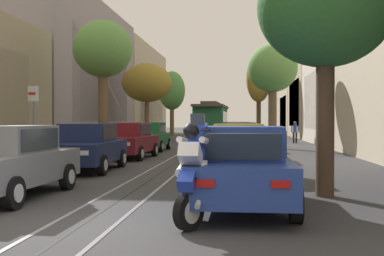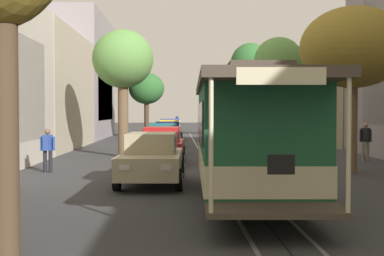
{
  "view_description": "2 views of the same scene",
  "coord_description": "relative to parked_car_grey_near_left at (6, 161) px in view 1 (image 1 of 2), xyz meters",
  "views": [
    {
      "loc": [
        2.53,
        -7.28,
        1.7
      ],
      "look_at": [
        -0.74,
        25.41,
        1.17
      ],
      "focal_mm": 44.97,
      "sensor_mm": 36.0,
      "label": 1
    },
    {
      "loc": [
        1.8,
        48.12,
        2.25
      ],
      "look_at": [
        0.7,
        9.8,
        1.02
      ],
      "focal_mm": 48.6,
      "sensor_mm": 36.0,
      "label": 2
    }
  ],
  "objects": [
    {
      "name": "pedestrian_on_left_pavement",
      "position": [
        -4.14,
        22.17,
        0.18
      ],
      "size": [
        0.55,
        0.42,
        1.73
      ],
      "color": "slate",
      "rests_on": "ground"
    },
    {
      "name": "cable_car_trolley",
      "position": [
        2.57,
        32.27,
        0.86
      ],
      "size": [
        2.81,
        9.17,
        3.28
      ],
      "color": "#1E5B38",
      "rests_on": "ground"
    },
    {
      "name": "street_tree_kerb_right_mid",
      "position": [
        6.91,
        37.67,
        4.95
      ],
      "size": [
        2.46,
        2.53,
        8.23
      ],
      "color": "#4C3826",
      "rests_on": "ground"
    },
    {
      "name": "street_tree_kerb_left_mid",
      "position": [
        -2.06,
        26.53,
        3.76
      ],
      "size": [
        3.88,
        3.66,
        6.07
      ],
      "color": "brown",
      "rests_on": "ground"
    },
    {
      "name": "street_tree_kerb_right_second",
      "position": [
        7.05,
        19.46,
        3.94
      ],
      "size": [
        3.01,
        3.0,
        6.3
      ],
      "color": "brown",
      "rests_on": "ground"
    },
    {
      "name": "pedestrian_on_right_pavement",
      "position": [
        9.15,
        26.09,
        0.11
      ],
      "size": [
        0.55,
        0.41,
        1.62
      ],
      "color": "black",
      "rests_on": "ground"
    },
    {
      "name": "building_facade_left",
      "position": [
        -7.75,
        28.02,
        4.03
      ],
      "size": [
        5.95,
        61.11,
        10.67
      ],
      "color": "tan",
      "rests_on": "ground"
    },
    {
      "name": "parked_car_navy_mid_right",
      "position": [
        5.01,
        11.54,
        0.0
      ],
      "size": [
        2.06,
        4.39,
        1.58
      ],
      "color": "#19234C",
      "rests_on": "ground"
    },
    {
      "name": "street_tree_kerb_left_second",
      "position": [
        -1.83,
        13.77,
        4.39
      ],
      "size": [
        3.0,
        2.87,
        6.77
      ],
      "color": "brown",
      "rests_on": "ground"
    },
    {
      "name": "parked_car_teal_fourth_right",
      "position": [
        5.16,
        17.52,
        0.0
      ],
      "size": [
        2.14,
        4.42,
        1.58
      ],
      "color": "#196B70",
      "rests_on": "ground"
    },
    {
      "name": "parked_car_navy_second_left",
      "position": [
        -0.01,
        5.63,
        0.0
      ],
      "size": [
        2.07,
        4.39,
        1.58
      ],
      "color": "#19234C",
      "rests_on": "ground"
    },
    {
      "name": "parked_car_green_fourth_left",
      "position": [
        0.07,
        16.27,
        0.0
      ],
      "size": [
        2.02,
        4.37,
        1.58
      ],
      "color": "#1E6038",
      "rests_on": "ground"
    },
    {
      "name": "parked_car_maroon_mid_left",
      "position": [
        0.16,
        10.92,
        0.0
      ],
      "size": [
        2.15,
        4.42,
        1.58
      ],
      "color": "maroon",
      "rests_on": "ground"
    },
    {
      "name": "street_sign_post",
      "position": [
        -1.35,
        4.44,
        0.96
      ],
      "size": [
        0.36,
        0.08,
        2.83
      ],
      "color": "slate",
      "rests_on": "ground"
    },
    {
      "name": "street_tree_kerb_left_fourth",
      "position": [
        -2.17,
        40.95,
        4.01
      ],
      "size": [
        2.83,
        2.61,
        6.95
      ],
      "color": "brown",
      "rests_on": "ground"
    },
    {
      "name": "trolley_track_rails",
      "position": [
        2.57,
        25.93,
        -0.79
      ],
      "size": [
        1.14,
        69.41,
        0.01
      ],
      "color": "gray",
      "rests_on": "ground"
    },
    {
      "name": "parked_car_red_fifth_right",
      "position": [
        5.02,
        22.97,
        0.0
      ],
      "size": [
        2.09,
        4.4,
        1.58
      ],
      "color": "red",
      "rests_on": "ground"
    },
    {
      "name": "parked_car_blue_near_right",
      "position": [
        5.13,
        -0.76,
        0.0
      ],
      "size": [
        2.01,
        4.37,
        1.58
      ],
      "color": "#233D93",
      "rests_on": "ground"
    },
    {
      "name": "ground_plane",
      "position": [
        2.57,
        21.79,
        -0.8
      ],
      "size": [
        160.0,
        160.0,
        0.0
      ],
      "primitive_type": "plane",
      "color": "#38383A"
    },
    {
      "name": "fire_hydrant",
      "position": [
        -1.29,
        8.88,
        -0.38
      ],
      "size": [
        0.4,
        0.22,
        0.84
      ],
      "color": "#B2B2B7",
      "rests_on": "ground"
    },
    {
      "name": "motorcycle_with_rider",
      "position": [
        4.35,
        -2.33,
        0.15
      ],
      "size": [
        0.52,
        1.85,
        1.81
      ],
      "color": "black",
      "rests_on": "ground"
    },
    {
      "name": "parked_car_yellow_second_right",
      "position": [
        5.02,
        5.1,
        0.0
      ],
      "size": [
        2.12,
        4.41,
        1.58
      ],
      "color": "gold",
      "rests_on": "ground"
    },
    {
      "name": "street_tree_kerb_right_near",
      "position": [
        6.98,
        0.89,
        3.35
      ],
      "size": [
        3.02,
        2.49,
        5.56
      ],
      "color": "#4C3826",
      "rests_on": "ground"
    },
    {
      "name": "parked_car_grey_near_left",
      "position": [
        0.0,
        0.0,
        0.0
      ],
      "size": [
        2.08,
        4.39,
        1.58
      ],
      "color": "slate",
      "rests_on": "ground"
    },
    {
      "name": "parked_car_beige_sixth_right",
      "position": [
        5.16,
        29.27,
        0.0
      ],
      "size": [
        2.1,
        4.4,
        1.58
      ],
      "color": "#C1B28E",
      "rests_on": "ground"
    },
    {
      "name": "building_facade_right",
      "position": [
        12.99,
        23.07,
        3.12
      ],
      "size": [
        5.72,
        61.11,
        10.15
      ],
      "color": "gray",
      "rests_on": "ground"
    }
  ]
}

